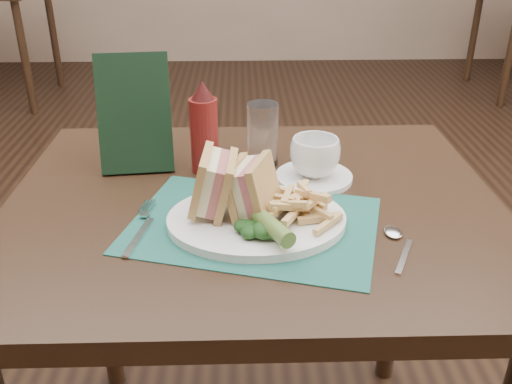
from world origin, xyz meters
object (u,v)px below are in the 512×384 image
(plate, at_px, (257,220))
(sandwich_half_a, at_px, (201,182))
(coffee_cup, at_px, (315,157))
(check_presenter, at_px, (135,114))
(drinking_glass, at_px, (263,135))
(sandwich_half_b, at_px, (240,185))
(table_main, at_px, (253,355))
(placemat, at_px, (253,225))
(saucer, at_px, (314,177))
(ketchup_bottle, at_px, (204,127))

(plate, height_order, sandwich_half_a, sandwich_half_a)
(coffee_cup, distance_m, check_presenter, 0.36)
(drinking_glass, xyz_separation_m, check_presenter, (-0.25, -0.00, 0.05))
(sandwich_half_b, xyz_separation_m, check_presenter, (-0.21, 0.23, 0.05))
(sandwich_half_a, height_order, drinking_glass, drinking_glass)
(plate, distance_m, drinking_glass, 0.26)
(table_main, xyz_separation_m, sandwich_half_b, (-0.02, -0.08, 0.44))
(placemat, xyz_separation_m, saucer, (0.12, 0.17, 0.00))
(saucer, distance_m, coffee_cup, 0.04)
(sandwich_half_a, distance_m, saucer, 0.27)
(sandwich_half_b, bearing_deg, ketchup_bottle, 128.95)
(sandwich_half_b, relative_size, check_presenter, 0.42)
(plate, height_order, check_presenter, check_presenter)
(ketchup_bottle, bearing_deg, placemat, -67.59)
(placemat, bearing_deg, check_presenter, 132.92)
(drinking_glass, bearing_deg, check_presenter, -178.88)
(placemat, height_order, sandwich_half_b, sandwich_half_b)
(coffee_cup, distance_m, drinking_glass, 0.12)
(ketchup_bottle, relative_size, check_presenter, 0.79)
(sandwich_half_a, height_order, sandwich_half_b, sandwich_half_a)
(placemat, bearing_deg, saucer, 54.70)
(placemat, relative_size, saucer, 2.71)
(check_presenter, bearing_deg, ketchup_bottle, -15.98)
(sandwich_half_b, relative_size, coffee_cup, 1.02)
(placemat, height_order, coffee_cup, coffee_cup)
(sandwich_half_a, xyz_separation_m, drinking_glass, (0.11, 0.23, -0.01))
(drinking_glass, xyz_separation_m, ketchup_bottle, (-0.12, -0.03, 0.03))
(plate, height_order, sandwich_half_b, sandwich_half_b)
(sandwich_half_b, bearing_deg, placemat, -16.82)
(drinking_glass, bearing_deg, saucer, -38.21)
(placemat, xyz_separation_m, ketchup_bottle, (-0.09, 0.22, 0.09))
(check_presenter, bearing_deg, drinking_glass, -4.81)
(sandwich_half_a, xyz_separation_m, saucer, (0.21, 0.15, -0.07))
(table_main, relative_size, sandwich_half_a, 8.47)
(placemat, relative_size, sandwich_half_b, 4.13)
(saucer, xyz_separation_m, drinking_glass, (-0.10, 0.08, 0.06))
(placemat, distance_m, sandwich_half_b, 0.07)
(drinking_glass, distance_m, ketchup_bottle, 0.12)
(table_main, bearing_deg, saucer, 33.24)
(plate, bearing_deg, table_main, 90.91)
(plate, height_order, saucer, plate)
(sandwich_half_b, relative_size, ketchup_bottle, 0.53)
(table_main, xyz_separation_m, coffee_cup, (0.12, 0.08, 0.42))
(saucer, distance_m, drinking_glass, 0.14)
(table_main, bearing_deg, coffee_cup, 33.24)
(saucer, xyz_separation_m, check_presenter, (-0.35, 0.07, 0.11))
(sandwich_half_b, bearing_deg, sandwich_half_a, -165.63)
(saucer, bearing_deg, sandwich_half_b, -132.57)
(placemat, height_order, drinking_glass, drinking_glass)
(table_main, height_order, sandwich_half_a, sandwich_half_a)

